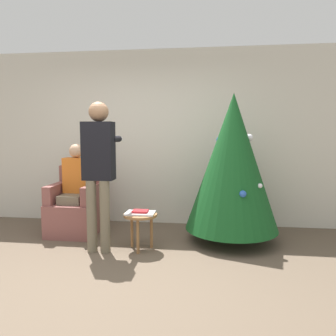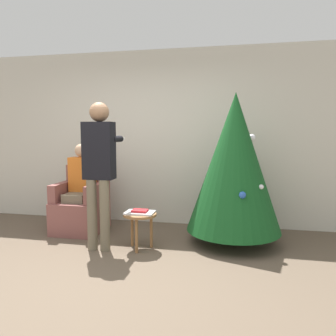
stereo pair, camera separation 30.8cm
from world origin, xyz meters
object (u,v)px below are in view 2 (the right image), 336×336
object	(u,v)px
armchair	(82,207)
person_seated	(80,183)
side_stool	(140,219)
christmas_tree	(234,162)
person_standing	(99,162)

from	to	relation	value
armchair	person_seated	world-z (taller)	person_seated
side_stool	person_seated	bearing A→B (deg)	152.81
christmas_tree	side_stool	xyz separation A→B (m)	(-1.12, -0.46, -0.68)
christmas_tree	armchair	world-z (taller)	christmas_tree
christmas_tree	armchair	bearing A→B (deg)	177.15
christmas_tree	person_seated	bearing A→B (deg)	177.75
armchair	side_stool	bearing A→B (deg)	-28.16
armchair	person_standing	distance (m)	1.14
person_standing	person_seated	bearing A→B (deg)	132.54
christmas_tree	person_standing	xyz separation A→B (m)	(-1.61, -0.54, 0.02)
christmas_tree	person_standing	size ratio (longest dim) A/B	1.08
armchair	person_standing	bearing A→B (deg)	-48.48
person_standing	christmas_tree	bearing A→B (deg)	18.67
person_standing	side_stool	xyz separation A→B (m)	(0.48, 0.08, -0.70)
person_seated	side_stool	bearing A→B (deg)	-27.19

